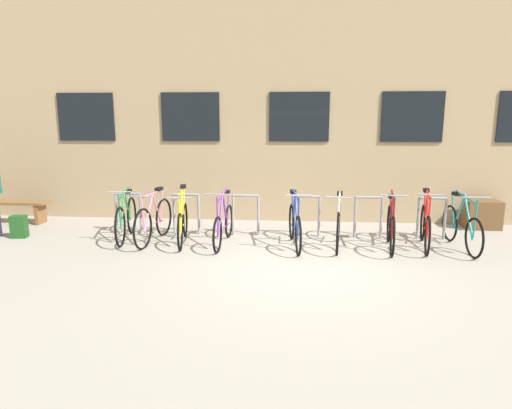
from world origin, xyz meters
name	(u,v)px	position (x,y,z in m)	size (l,w,h in m)	color
ground_plane	(299,268)	(0.00, 0.00, 0.00)	(42.00, 42.00, 0.00)	#9E998E
storefront_building	(297,114)	(0.00, 7.16, 2.43)	(28.00, 7.97, 4.86)	tan
bike_rack	(276,211)	(-0.44, 1.90, 0.50)	(6.55, 0.05, 0.83)	gray
bicycle_white	(338,225)	(0.73, 1.29, 0.40)	(0.44, 1.71, 1.01)	black
bicycle_red	(425,226)	(2.29, 1.36, 0.39)	(0.50, 1.69, 1.07)	black
bicycle_blue	(295,225)	(-0.07, 1.22, 0.38)	(0.44, 1.73, 1.06)	black
bicycle_purple	(224,224)	(-1.39, 1.24, 0.37)	(0.44, 1.71, 1.05)	black
bicycle_yellow	(183,223)	(-2.17, 1.28, 0.38)	(0.44, 1.65, 1.07)	black
bicycle_green	(126,219)	(-3.31, 1.43, 0.40)	(0.44, 1.72, 1.03)	black
bicycle_pink	(154,221)	(-2.73, 1.31, 0.40)	(0.44, 1.72, 1.01)	black
bicycle_maroon	(391,227)	(1.65, 1.23, 0.38)	(0.44, 1.66, 1.07)	black
bicycle_teal	(461,227)	(2.91, 1.33, 0.38)	(0.44, 1.76, 1.05)	black
wooden_bench	(12,207)	(-6.34, 2.49, 0.36)	(1.64, 0.40, 0.49)	brown
backpack	(19,227)	(-5.45, 1.34, 0.22)	(0.28, 0.20, 0.44)	#1E4C1E
planter_box	(482,215)	(3.89, 2.85, 0.30)	(0.70, 0.44, 0.60)	brown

